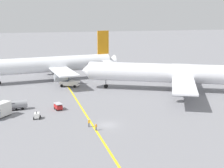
# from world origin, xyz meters

# --- Properties ---
(ground_plane) EXTENTS (600.00, 600.00, 0.00)m
(ground_plane) POSITION_xyz_m (0.00, 0.00, 0.00)
(ground_plane) COLOR gray
(taxiway_stripe) EXTENTS (5.47, 119.92, 0.01)m
(taxiway_stripe) POSITION_xyz_m (-3.77, 10.00, 0.00)
(taxiway_stripe) COLOR yellow
(taxiway_stripe) RESTS_ON ground
(airliner_at_gate_left) EXTENTS (49.68, 40.42, 17.38)m
(airliner_at_gate_left) POSITION_xyz_m (-9.77, 50.57, 5.80)
(airliner_at_gate_left) COLOR white
(airliner_at_gate_left) RESTS_ON ground
(airliner_being_pushed) EXTENTS (56.74, 45.45, 15.94)m
(airliner_being_pushed) POSITION_xyz_m (27.12, 25.92, 5.60)
(airliner_being_pushed) COLOR silver
(airliner_being_pushed) RESTS_ON ground
(pushback_tug) EXTENTS (9.09, 5.74, 3.04)m
(pushback_tug) POSITION_xyz_m (-4.60, 39.77, 1.29)
(pushback_tug) COLOR white
(pushback_tug) RESTS_ON ground
(gse_catering_truck_tall) EXTENTS (5.52, 6.06, 3.50)m
(gse_catering_truck_tall) POSITION_xyz_m (-24.03, 11.09, 1.76)
(gse_catering_truck_tall) COLOR #2D5199
(gse_catering_truck_tall) RESTS_ON ground
(gse_gpu_cart_small) EXTENTS (1.79, 2.24, 1.90)m
(gse_gpu_cart_small) POSITION_xyz_m (-15.43, 8.09, 0.79)
(gse_gpu_cart_small) COLOR silver
(gse_gpu_cart_small) RESTS_ON ground
(gse_baggage_cart_trailing) EXTENTS (2.26, 3.06, 1.71)m
(gse_baggage_cart_trailing) POSITION_xyz_m (-10.03, 14.13, 0.86)
(gse_baggage_cart_trailing) COLOR red
(gse_baggage_cart_trailing) RESTS_ON ground
(gse_fuel_bowser_stubby) EXTENTS (5.15, 2.68, 2.40)m
(gse_fuel_bowser_stubby) POSITION_xyz_m (-20.33, 16.41, 1.33)
(gse_fuel_bowser_stubby) COLOR gray
(gse_fuel_bowser_stubby) RESTS_ON ground
(ground_crew_ramp_agent_by_cones) EXTENTS (0.50, 0.36, 1.75)m
(ground_crew_ramp_agent_by_cones) POSITION_xyz_m (-4.36, -0.29, 0.92)
(ground_crew_ramp_agent_by_cones) COLOR #4C4C51
(ground_crew_ramp_agent_by_cones) RESTS_ON ground
(ground_crew_marshaller_foreground) EXTENTS (0.38, 0.45, 1.55)m
(ground_crew_marshaller_foreground) POSITION_xyz_m (-3.23, -2.77, 0.80)
(ground_crew_marshaller_foreground) COLOR #4C4C51
(ground_crew_marshaller_foreground) RESTS_ON ground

